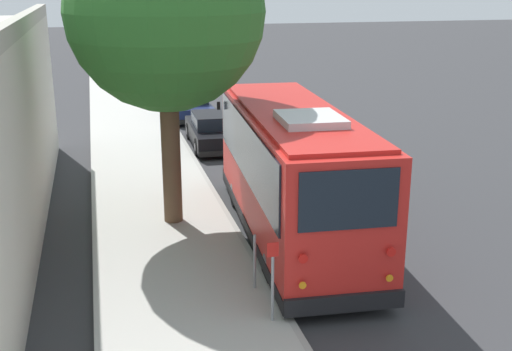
# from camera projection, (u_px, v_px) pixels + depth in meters

# --- Properties ---
(ground_plane) EXTENTS (160.00, 160.00, 0.00)m
(ground_plane) POSITION_uv_depth(u_px,v_px,m) (309.00, 238.00, 16.43)
(ground_plane) COLOR #333335
(sidewalk_slab) EXTENTS (80.00, 3.57, 0.15)m
(sidewalk_slab) POSITION_uv_depth(u_px,v_px,m) (168.00, 249.00, 15.57)
(sidewalk_slab) COLOR #B2AFA8
(sidewalk_slab) RESTS_ON ground
(curb_strip) EXTENTS (80.00, 0.14, 0.15)m
(curb_strip) POSITION_uv_depth(u_px,v_px,m) (243.00, 242.00, 16.00)
(curb_strip) COLOR #9D9A94
(curb_strip) RESTS_ON ground
(shuttle_bus) EXTENTS (9.09, 3.00, 3.51)m
(shuttle_bus) POSITION_uv_depth(u_px,v_px,m) (293.00, 167.00, 15.94)
(shuttle_bus) COLOR red
(shuttle_bus) RESTS_ON ground
(parked_sedan_black) EXTENTS (4.52, 1.82, 1.33)m
(parked_sedan_black) POSITION_uv_depth(u_px,v_px,m) (212.00, 131.00, 25.28)
(parked_sedan_black) COLOR black
(parked_sedan_black) RESTS_ON ground
(parked_sedan_navy) EXTENTS (4.37, 1.83, 1.27)m
(parked_sedan_navy) POSITION_uv_depth(u_px,v_px,m) (189.00, 105.00, 30.53)
(parked_sedan_navy) COLOR #19234C
(parked_sedan_navy) RESTS_ON ground
(parked_sedan_tan) EXTENTS (4.47, 2.04, 1.29)m
(parked_sedan_tan) POSITION_uv_depth(u_px,v_px,m) (177.00, 83.00, 37.00)
(parked_sedan_tan) COLOR tan
(parked_sedan_tan) RESTS_ON ground
(sign_post_near) EXTENTS (0.06, 0.22, 1.59)m
(sign_post_near) POSITION_uv_depth(u_px,v_px,m) (273.00, 281.00, 11.94)
(sign_post_near) COLOR gray
(sign_post_near) RESTS_ON sidewalk_slab
(sign_post_far) EXTENTS (0.06, 0.06, 1.19)m
(sign_post_far) POSITION_uv_depth(u_px,v_px,m) (255.00, 262.00, 13.28)
(sign_post_far) COLOR gray
(sign_post_far) RESTS_ON sidewalk_slab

